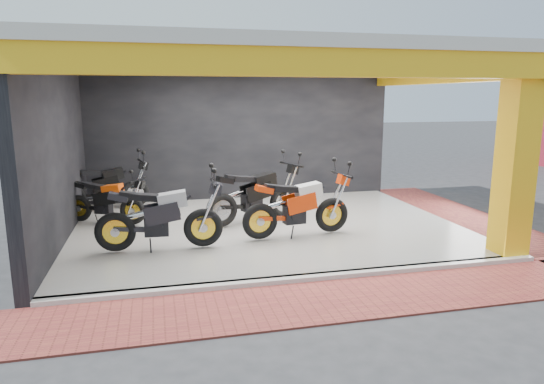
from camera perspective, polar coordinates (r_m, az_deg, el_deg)
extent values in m
plane|color=#2D2D30|center=(8.60, 2.49, -7.98)|extent=(80.00, 80.00, 0.00)
cube|color=silver|center=(10.44, -0.54, -4.20)|extent=(8.00, 6.00, 0.10)
cube|color=beige|center=(10.09, -0.58, 15.63)|extent=(8.40, 6.40, 0.20)
cube|color=black|center=(13.14, -3.62, 6.53)|extent=(8.20, 0.20, 3.50)
cube|color=black|center=(10.03, -24.09, 4.09)|extent=(0.20, 6.20, 3.50)
cube|color=yellow|center=(9.33, 26.75, 3.39)|extent=(0.50, 0.50, 3.50)
cube|color=yellow|center=(7.18, 5.00, 14.94)|extent=(8.40, 0.30, 0.40)
cube|color=yellow|center=(11.64, 19.53, 12.94)|extent=(0.30, 6.40, 0.40)
cube|color=silver|center=(7.67, 4.62, -10.05)|extent=(8.00, 0.20, 0.10)
cube|color=brown|center=(7.01, 6.64, -12.55)|extent=(9.00, 1.40, 0.03)
cube|color=brown|center=(12.40, 21.64, -2.67)|extent=(1.40, 7.00, 0.03)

